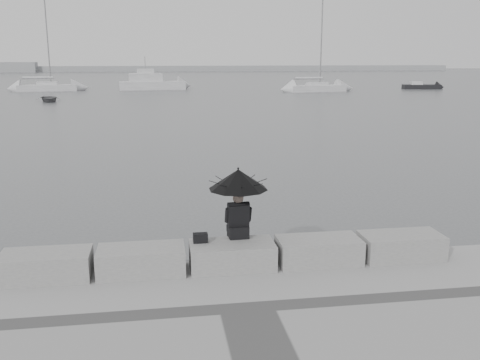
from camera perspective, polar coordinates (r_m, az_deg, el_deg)
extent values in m
plane|color=#4A4D50|center=(10.95, -1.16, -10.89)|extent=(360.00, 360.00, 0.00)
cube|color=slate|center=(10.38, -20.00, -8.61)|extent=(1.60, 0.80, 0.50)
cube|color=slate|center=(10.17, -10.47, -8.46)|extent=(1.60, 0.80, 0.50)
cube|color=slate|center=(10.25, -0.84, -8.06)|extent=(1.60, 0.80, 0.50)
cube|color=slate|center=(10.60, 8.38, -7.48)|extent=(1.60, 0.80, 0.50)
cube|color=slate|center=(11.20, 16.79, -6.77)|extent=(1.60, 0.80, 0.50)
sphere|color=#726056|center=(10.28, -0.20, -1.95)|extent=(0.21, 0.21, 0.21)
cylinder|color=black|center=(10.25, -0.19, -1.59)|extent=(0.02, 0.02, 1.00)
cone|color=black|center=(10.18, -0.19, 0.08)|extent=(1.15, 1.15, 0.39)
sphere|color=black|center=(10.13, -0.20, 1.26)|extent=(0.04, 0.04, 0.04)
cube|color=black|center=(10.20, -4.25, -6.18)|extent=(0.28, 0.16, 0.18)
cube|color=gray|center=(164.96, -8.44, 11.67)|extent=(180.00, 6.00, 1.60)
cube|color=silver|center=(75.30, -19.84, 9.20)|extent=(7.60, 3.26, 0.90)
cube|color=silver|center=(75.27, -19.87, 9.65)|extent=(2.75, 1.89, 0.50)
cylinder|color=gray|center=(75.23, -20.22, 14.09)|extent=(0.16, 0.16, 12.00)
cylinder|color=gray|center=(75.25, -19.91, 10.14)|extent=(4.13, 0.59, 0.10)
cube|color=silver|center=(70.24, 8.17, 9.60)|extent=(7.55, 3.35, 0.90)
cube|color=silver|center=(70.20, 8.18, 10.09)|extent=(2.75, 1.93, 0.50)
cylinder|color=gray|center=(70.16, 8.34, 14.87)|extent=(0.16, 0.16, 12.00)
cylinder|color=gray|center=(70.18, 8.20, 10.62)|extent=(4.08, 0.65, 0.10)
cube|color=silver|center=(74.62, -9.32, 9.88)|extent=(8.95, 3.46, 1.20)
cube|color=silver|center=(74.57, -9.35, 10.72)|extent=(4.54, 2.53, 1.20)
cube|color=silver|center=(74.54, -9.38, 11.41)|extent=(2.31, 1.76, 0.60)
cylinder|color=gray|center=(74.52, -9.41, 12.25)|extent=(0.08, 0.08, 1.60)
cube|color=black|center=(79.39, 18.79, 9.36)|extent=(5.32, 2.55, 0.70)
cube|color=silver|center=(79.37, 18.82, 9.72)|extent=(1.73, 1.47, 0.50)
imported|color=slate|center=(57.42, -19.71, 8.18)|extent=(3.77, 2.45, 0.59)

